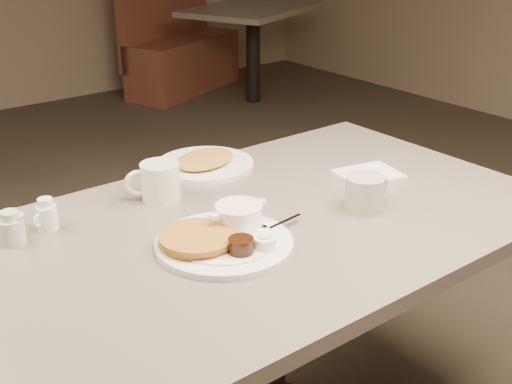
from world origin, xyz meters
TOP-DOWN VIEW (x-y plane):
  - diner_table at (0.00, 0.00)m, footprint 1.50×0.90m
  - main_plate at (-0.15, -0.05)m, footprint 0.39×0.32m
  - coffee_mug_near at (0.25, -0.11)m, footprint 0.14×0.11m
  - napkin at (0.41, 0.03)m, footprint 0.20×0.17m
  - coffee_mug_far at (-0.13, 0.27)m, footprint 0.16×0.14m
  - creamer_left at (-0.43, 0.28)m, footprint 0.07×0.05m
  - creamer_right at (-0.53, 0.26)m, footprint 0.08×0.07m
  - hash_plate at (0.10, 0.39)m, footprint 0.38×0.38m
  - booth_back_right at (2.05, 3.60)m, footprint 1.48×1.59m

SIDE VIEW (x-z plane):
  - booth_back_right at x=2.05m, z-range -0.15..0.97m
  - diner_table at x=0.00m, z-range 0.21..0.96m
  - napkin at x=0.41m, z-range 0.75..0.77m
  - hash_plate at x=0.10m, z-range 0.75..0.78m
  - main_plate at x=-0.15m, z-range 0.74..0.81m
  - creamer_right at x=-0.53m, z-range 0.75..0.83m
  - creamer_left at x=-0.43m, z-range 0.75..0.83m
  - coffee_mug_near at x=0.25m, z-range 0.75..0.84m
  - coffee_mug_far at x=-0.13m, z-range 0.75..0.85m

